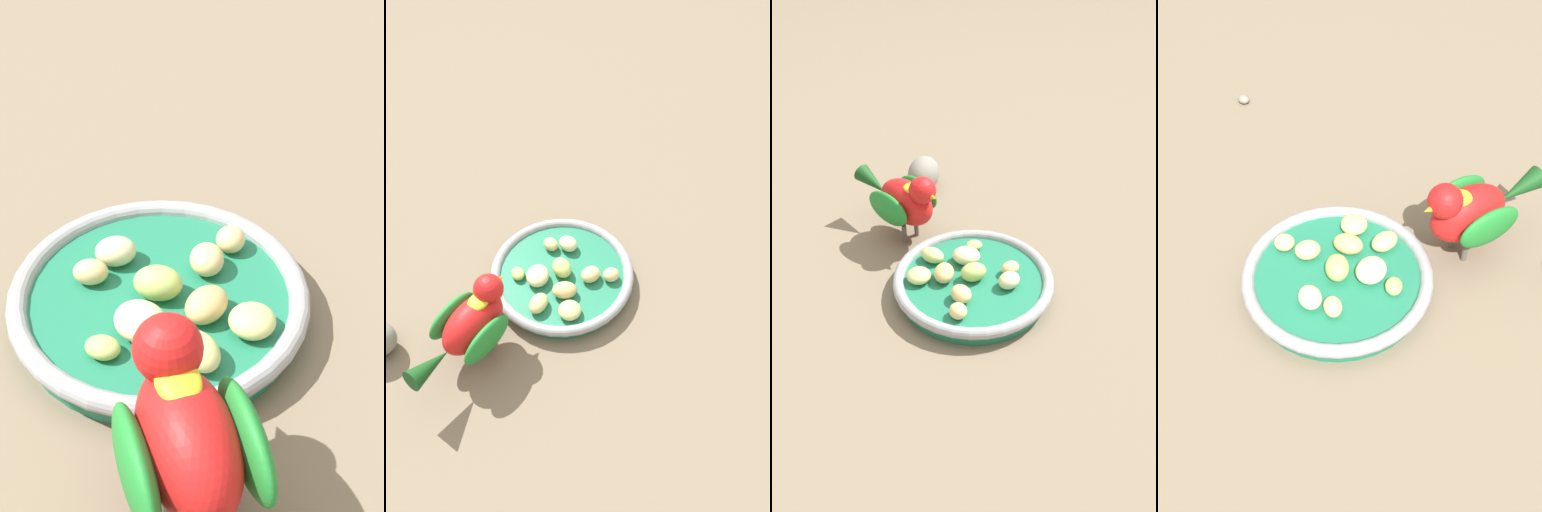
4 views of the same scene
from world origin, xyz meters
TOP-DOWN VIEW (x-y plane):
  - ground_plane at (0.00, 0.00)m, footprint 4.00×4.00m
  - feeding_bowl at (0.01, 0.01)m, footprint 0.22×0.22m
  - apple_piece_0 at (-0.02, 0.04)m, footprint 0.04×0.03m
  - apple_piece_1 at (0.01, 0.01)m, footprint 0.03×0.04m
  - apple_piece_2 at (0.07, 0.05)m, footprint 0.04×0.04m
  - apple_piece_3 at (0.07, -0.01)m, footprint 0.02×0.03m
  - apple_piece_4 at (-0.02, -0.03)m, footprint 0.04×0.04m
  - apple_piece_5 at (-0.05, 0.05)m, footprint 0.02×0.02m
  - apple_piece_6 at (0.03, 0.08)m, footprint 0.04×0.04m
  - apple_piece_7 at (0.01, -0.04)m, footprint 0.03×0.03m
  - apple_piece_8 at (0.05, 0.01)m, footprint 0.05×0.05m
  - apple_piece_9 at (0.02, 0.05)m, footprint 0.04×0.04m
  - parrot at (0.17, 0.07)m, footprint 0.16×0.11m

SIDE VIEW (x-z plane):
  - ground_plane at x=0.00m, z-range 0.00..0.00m
  - feeding_bowl at x=0.01m, z-range 0.00..0.03m
  - apple_piece_3 at x=0.07m, z-range 0.02..0.04m
  - apple_piece_6 at x=0.03m, z-range 0.02..0.04m
  - apple_piece_7 at x=0.01m, z-range 0.02..0.04m
  - apple_piece_5 at x=-0.05m, z-range 0.02..0.04m
  - apple_piece_2 at x=0.07m, z-range 0.02..0.04m
  - apple_piece_4 at x=-0.02m, z-range 0.02..0.04m
  - apple_piece_0 at x=-0.02m, z-range 0.02..0.04m
  - apple_piece_9 at x=0.02m, z-range 0.02..0.04m
  - apple_piece_8 at x=0.05m, z-range 0.02..0.04m
  - apple_piece_1 at x=0.01m, z-range 0.02..0.05m
  - parrot at x=0.17m, z-range 0.01..0.13m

